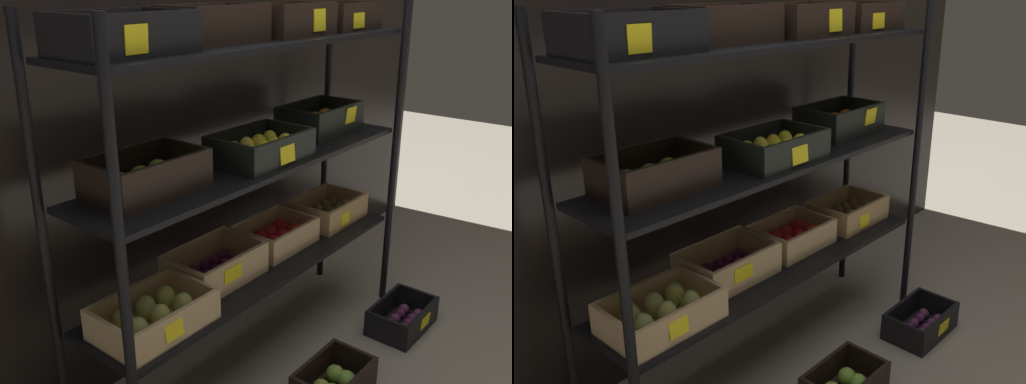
{
  "view_description": "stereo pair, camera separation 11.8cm",
  "coord_description": "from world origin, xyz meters",
  "views": [
    {
      "loc": [
        -1.6,
        -1.31,
        1.53
      ],
      "look_at": [
        0.0,
        0.0,
        0.76
      ],
      "focal_mm": 40.01,
      "sensor_mm": 36.0,
      "label": 1
    },
    {
      "loc": [
        -1.53,
        -1.4,
        1.53
      ],
      "look_at": [
        0.0,
        0.0,
        0.76
      ],
      "focal_mm": 40.01,
      "sensor_mm": 36.0,
      "label": 2
    }
  ],
  "objects": [
    {
      "name": "storefront_wall",
      "position": [
        0.0,
        0.39,
        1.12
      ],
      "size": [
        3.99,
        0.12,
        2.24
      ],
      "primitive_type": "cube",
      "color": "black",
      "rests_on": "ground_plane"
    },
    {
      "name": "ground_plane",
      "position": [
        0.0,
        0.0,
        0.0
      ],
      "size": [
        10.0,
        10.0,
        0.0
      ],
      "primitive_type": "plane",
      "color": "gray"
    },
    {
      "name": "display_rack",
      "position": [
        -0.01,
        0.01,
        0.9
      ],
      "size": [
        1.71,
        0.42,
        1.47
      ],
      "color": "black",
      "rests_on": "ground_plane"
    },
    {
      "name": "crate_ground_center_plum",
      "position": [
        0.6,
        -0.39,
        0.05
      ],
      "size": [
        0.34,
        0.22,
        0.13
      ],
      "color": "black",
      "rests_on": "ground_plane"
    },
    {
      "name": "crate_ground_apple_green",
      "position": [
        0.01,
        -0.39,
        0.05
      ],
      "size": [
        0.32,
        0.21,
        0.13
      ],
      "color": "black",
      "rests_on": "ground_plane"
    }
  ]
}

